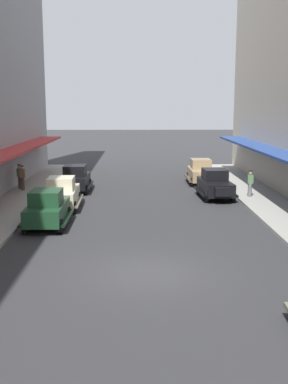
{
  "coord_description": "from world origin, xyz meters",
  "views": [
    {
      "loc": [
        -0.34,
        -16.06,
        5.83
      ],
      "look_at": [
        0.0,
        6.0,
        1.8
      ],
      "focal_mm": 44.39,
      "sensor_mm": 36.0,
      "label": 1
    }
  ],
  "objects_px": {
    "pedestrian_0": "(23,178)",
    "pedestrian_2": "(250,183)",
    "parked_car_5": "(215,183)",
    "parked_car_2": "(47,208)",
    "parked_car_3": "(201,171)",
    "parked_car_0": "(76,178)",
    "pedestrian_3": "(20,176)",
    "parked_car_4": "(62,192)"
  },
  "relations": [
    {
      "from": "parked_car_0",
      "to": "pedestrian_3",
      "type": "bearing_deg",
      "value": 174.9
    },
    {
      "from": "parked_car_5",
      "to": "pedestrian_3",
      "type": "xyz_separation_m",
      "value": [
        -13.09,
        2.85,
        0.07
      ]
    },
    {
      "from": "parked_car_4",
      "to": "parked_car_5",
      "type": "height_order",
      "value": "same"
    },
    {
      "from": "pedestrian_2",
      "to": "pedestrian_3",
      "type": "bearing_deg",
      "value": 168.03
    },
    {
      "from": "parked_car_4",
      "to": "pedestrian_3",
      "type": "xyz_separation_m",
      "value": [
        -3.81,
        5.82,
        0.07
      ]
    },
    {
      "from": "parked_car_5",
      "to": "pedestrian_0",
      "type": "distance_m",
      "value": 12.95
    },
    {
      "from": "parked_car_0",
      "to": "parked_car_3",
      "type": "distance_m",
      "value": 9.59
    },
    {
      "from": "parked_car_3",
      "to": "pedestrian_2",
      "type": "relative_size",
      "value": 2.55
    },
    {
      "from": "parked_car_2",
      "to": "pedestrian_0",
      "type": "xyz_separation_m",
      "value": [
        -3.4,
        9.33,
        0.07
      ]
    },
    {
      "from": "parked_car_3",
      "to": "pedestrian_2",
      "type": "distance_m",
      "value": 6.47
    },
    {
      "from": "parked_car_5",
      "to": "parked_car_4",
      "type": "bearing_deg",
      "value": -162.27
    },
    {
      "from": "parked_car_3",
      "to": "pedestrian_0",
      "type": "distance_m",
      "value": 13.07
    },
    {
      "from": "parked_car_4",
      "to": "parked_car_5",
      "type": "xyz_separation_m",
      "value": [
        9.29,
        2.97,
        0.0
      ]
    },
    {
      "from": "pedestrian_2",
      "to": "parked_car_4",
      "type": "bearing_deg",
      "value": -167.23
    },
    {
      "from": "parked_car_2",
      "to": "parked_car_4",
      "type": "relative_size",
      "value": 1.0
    },
    {
      "from": "parked_car_0",
      "to": "parked_car_3",
      "type": "relative_size",
      "value": 1.0
    },
    {
      "from": "parked_car_3",
      "to": "parked_car_5",
      "type": "xyz_separation_m",
      "value": [
        0.14,
        -5.67,
        0.0
      ]
    },
    {
      "from": "parked_car_2",
      "to": "pedestrian_2",
      "type": "bearing_deg",
      "value": 30.31
    },
    {
      "from": "parked_car_0",
      "to": "parked_car_4",
      "type": "distance_m",
      "value": 5.47
    },
    {
      "from": "pedestrian_3",
      "to": "parked_car_3",
      "type": "bearing_deg",
      "value": 12.3
    },
    {
      "from": "parked_car_4",
      "to": "pedestrian_2",
      "type": "xyz_separation_m",
      "value": [
        11.43,
        2.59,
        0.07
      ]
    },
    {
      "from": "parked_car_4",
      "to": "pedestrian_3",
      "type": "bearing_deg",
      "value": 123.19
    },
    {
      "from": "parked_car_2",
      "to": "pedestrian_2",
      "type": "relative_size",
      "value": 2.56
    },
    {
      "from": "parked_car_2",
      "to": "pedestrian_0",
      "type": "distance_m",
      "value": 9.93
    },
    {
      "from": "parked_car_0",
      "to": "pedestrian_3",
      "type": "height_order",
      "value": "parked_car_0"
    },
    {
      "from": "parked_car_2",
      "to": "pedestrian_3",
      "type": "height_order",
      "value": "parked_car_2"
    },
    {
      "from": "parked_car_5",
      "to": "pedestrian_0",
      "type": "xyz_separation_m",
      "value": [
        -12.75,
        2.23,
        0.07
      ]
    },
    {
      "from": "pedestrian_0",
      "to": "pedestrian_2",
      "type": "bearing_deg",
      "value": -9.94
    },
    {
      "from": "pedestrian_0",
      "to": "parked_car_5",
      "type": "bearing_deg",
      "value": -9.93
    },
    {
      "from": "parked_car_4",
      "to": "pedestrian_2",
      "type": "height_order",
      "value": "parked_car_4"
    },
    {
      "from": "pedestrian_0",
      "to": "parked_car_2",
      "type": "bearing_deg",
      "value": -69.99
    },
    {
      "from": "parked_car_0",
      "to": "pedestrian_2",
      "type": "relative_size",
      "value": 2.56
    },
    {
      "from": "parked_car_0",
      "to": "parked_car_2",
      "type": "relative_size",
      "value": 1.0
    },
    {
      "from": "parked_car_4",
      "to": "pedestrian_3",
      "type": "relative_size",
      "value": 2.57
    },
    {
      "from": "pedestrian_2",
      "to": "parked_car_2",
      "type": "bearing_deg",
      "value": -149.69
    },
    {
      "from": "parked_car_2",
      "to": "pedestrian_2",
      "type": "xyz_separation_m",
      "value": [
        11.49,
        6.72,
        0.07
      ]
    },
    {
      "from": "pedestrian_2",
      "to": "pedestrian_0",
      "type": "bearing_deg",
      "value": 170.06
    },
    {
      "from": "parked_car_3",
      "to": "parked_car_0",
      "type": "bearing_deg",
      "value": -160.7
    },
    {
      "from": "parked_car_4",
      "to": "parked_car_3",
      "type": "bearing_deg",
      "value": 43.38
    },
    {
      "from": "parked_car_0",
      "to": "parked_car_2",
      "type": "xyz_separation_m",
      "value": [
        -0.16,
        -9.6,
        0.0
      ]
    },
    {
      "from": "parked_car_2",
      "to": "parked_car_4",
      "type": "bearing_deg",
      "value": 89.1
    },
    {
      "from": "parked_car_0",
      "to": "pedestrian_3",
      "type": "distance_m",
      "value": 3.91
    }
  ]
}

